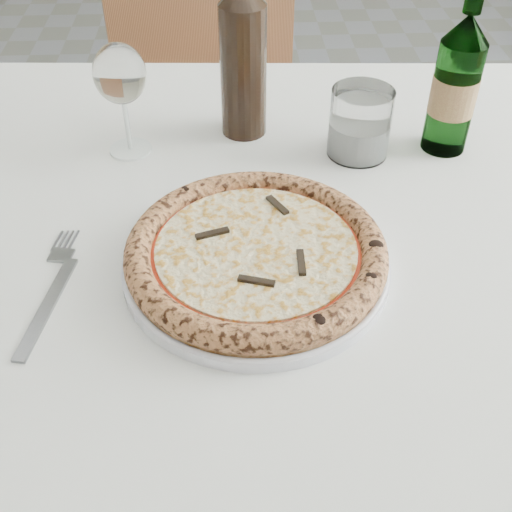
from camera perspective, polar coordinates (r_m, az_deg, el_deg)
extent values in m
cube|color=#565656|center=(1.56, -4.59, -13.20)|extent=(5.00, 6.00, 0.02)
cube|color=brown|center=(0.84, -0.35, 2.12)|extent=(1.53, 0.93, 0.04)
cube|color=silver|center=(0.82, -0.35, 3.37)|extent=(1.60, 0.99, 0.01)
cube|color=silver|center=(1.27, -1.30, 11.97)|extent=(1.55, 0.01, 0.22)
cube|color=brown|center=(1.53, -2.65, 9.30)|extent=(0.53, 0.53, 0.04)
cube|color=brown|center=(1.60, -4.86, 20.60)|extent=(0.44, 0.14, 0.46)
cylinder|color=brown|center=(1.86, 1.82, 6.98)|extent=(0.04, 0.04, 0.43)
cylinder|color=brown|center=(1.58, 6.04, -0.51)|extent=(0.04, 0.04, 0.43)
cylinder|color=brown|center=(1.79, -9.85, 4.95)|extent=(0.04, 0.04, 0.43)
cylinder|color=brown|center=(1.50, -7.59, -3.23)|extent=(0.04, 0.04, 0.43)
cylinder|color=white|center=(0.74, 0.00, -0.76)|extent=(0.31, 0.31, 0.01)
torus|color=white|center=(0.74, 0.00, -0.47)|extent=(0.31, 0.31, 0.01)
cylinder|color=tan|center=(0.73, 0.00, 0.00)|extent=(0.29, 0.29, 0.01)
torus|color=#B97546|center=(0.73, 0.00, 0.48)|extent=(0.30, 0.30, 0.03)
cylinder|color=red|center=(0.73, 0.00, 0.48)|extent=(0.25, 0.25, 0.00)
cylinder|color=#FFE2AA|center=(0.72, 0.00, 0.66)|extent=(0.23, 0.23, 0.00)
cube|color=black|center=(0.72, 2.30, 1.00)|extent=(0.04, 0.01, 0.00)
cube|color=black|center=(0.76, -0.18, 3.22)|extent=(0.01, 0.04, 0.00)
cube|color=black|center=(0.72, -5.16, 0.76)|extent=(0.04, 0.01, 0.00)
cube|color=black|center=(0.70, 0.14, -0.90)|extent=(0.01, 0.04, 0.00)
cube|color=gray|center=(0.73, -18.11, -4.50)|extent=(0.04, 0.16, 0.00)
cube|color=gray|center=(0.80, -16.85, 0.34)|extent=(0.03, 0.03, 0.00)
cylinder|color=gray|center=(0.82, -17.17, 1.68)|extent=(0.00, 0.04, 0.00)
cylinder|color=gray|center=(0.82, -16.72, 1.70)|extent=(0.00, 0.04, 0.00)
cylinder|color=gray|center=(0.82, -16.27, 1.72)|extent=(0.00, 0.04, 0.00)
cylinder|color=gray|center=(0.82, -15.82, 1.73)|extent=(0.00, 0.04, 0.00)
cylinder|color=white|center=(0.97, -11.06, 9.29)|extent=(0.06, 0.06, 0.00)
cylinder|color=white|center=(0.95, -11.39, 11.48)|extent=(0.01, 0.01, 0.08)
ellipsoid|color=white|center=(0.91, -12.03, 15.57)|extent=(0.07, 0.07, 0.08)
cylinder|color=white|center=(0.93, 9.23, 11.60)|extent=(0.09, 0.09, 0.10)
cylinder|color=silver|center=(0.94, 9.07, 10.33)|extent=(0.08, 0.08, 0.05)
cylinder|color=#396B37|center=(0.96, 17.08, 13.29)|extent=(0.06, 0.06, 0.16)
cone|color=#396B37|center=(0.92, 18.34, 18.68)|extent=(0.06, 0.06, 0.04)
cylinder|color=tan|center=(0.96, 17.14, 13.55)|extent=(0.06, 0.06, 0.05)
cylinder|color=black|center=(0.96, -1.13, 16.06)|extent=(0.07, 0.07, 0.19)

